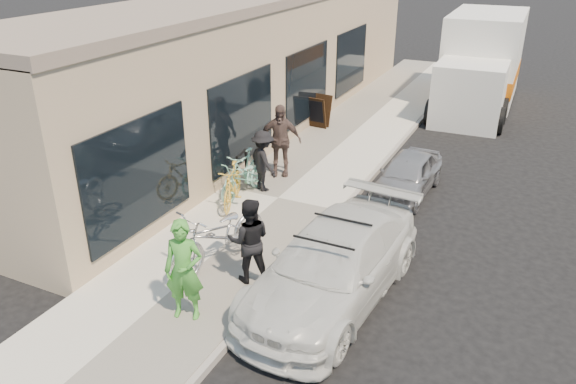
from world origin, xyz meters
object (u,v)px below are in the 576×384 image
(sedan_silver, at_px, (407,175))
(cruiser_bike_b, at_px, (244,178))
(cruiser_bike_c, at_px, (232,185))
(bystander_b, at_px, (280,140))
(sandwich_board, at_px, (319,112))
(woman_rider, at_px, (184,270))
(moving_truck, at_px, (480,66))
(tandem_bike, at_px, (219,236))
(man_standing, at_px, (249,241))
(cruiser_bike_a, at_px, (243,171))
(bike_rack, at_px, (242,166))
(sedan_white, at_px, (333,265))
(bystander_a, at_px, (263,161))

(sedan_silver, xyz_separation_m, cruiser_bike_b, (-3.38, -2.07, 0.09))
(cruiser_bike_c, distance_m, bystander_b, 2.11)
(sandwich_board, bearing_deg, woman_rider, -73.16)
(moving_truck, bearing_deg, woman_rider, -99.79)
(woman_rider, distance_m, cruiser_bike_c, 4.18)
(sandwich_board, bearing_deg, cruiser_bike_b, -79.61)
(tandem_bike, xyz_separation_m, man_standing, (0.76, -0.21, 0.19))
(man_standing, xyz_separation_m, cruiser_bike_c, (-1.86, 2.53, -0.32))
(cruiser_bike_a, bearing_deg, cruiser_bike_c, -73.39)
(bike_rack, relative_size, sedan_white, 0.19)
(sedan_white, distance_m, tandem_bike, 2.22)
(woman_rider, bearing_deg, moving_truck, 63.68)
(tandem_bike, height_order, cruiser_bike_b, tandem_bike)
(woman_rider, height_order, man_standing, woman_rider)
(sandwich_board, relative_size, man_standing, 0.63)
(man_standing, xyz_separation_m, bystander_a, (-1.61, 3.56, -0.05))
(moving_truck, height_order, cruiser_bike_a, moving_truck)
(sandwich_board, bearing_deg, moving_truck, 59.22)
(cruiser_bike_b, bearing_deg, moving_truck, 78.60)
(cruiser_bike_b, bearing_deg, bike_rack, 132.56)
(cruiser_bike_a, bearing_deg, sedan_silver, 30.63)
(bystander_a, bearing_deg, woman_rider, 136.44)
(sandwich_board, relative_size, bystander_a, 0.67)
(sedan_silver, distance_m, bystander_a, 3.52)
(sedan_white, bearing_deg, moving_truck, 93.57)
(moving_truck, bearing_deg, bystander_a, -109.70)
(man_standing, relative_size, cruiser_bike_c, 1.00)
(man_standing, bearing_deg, cruiser_bike_a, -86.60)
(bystander_a, bearing_deg, cruiser_bike_a, 56.85)
(sedan_white, xyz_separation_m, moving_truck, (0.34, 13.68, 0.78))
(cruiser_bike_a, bearing_deg, woman_rider, -66.82)
(bike_rack, height_order, sedan_silver, bike_rack)
(man_standing, xyz_separation_m, bystander_b, (-1.68, 4.58, 0.13))
(moving_truck, bearing_deg, sedan_silver, -93.50)
(sedan_white, xyz_separation_m, man_standing, (-1.46, -0.32, 0.28))
(sedan_white, bearing_deg, sandwich_board, 119.21)
(moving_truck, relative_size, cruiser_bike_a, 4.12)
(moving_truck, distance_m, woman_rider, 15.53)
(sedan_white, bearing_deg, man_standing, -162.77)
(sedan_silver, height_order, moving_truck, moving_truck)
(bike_rack, relative_size, cruiser_bike_b, 0.53)
(sedan_silver, relative_size, tandem_bike, 1.27)
(sedan_white, bearing_deg, bystander_b, 131.34)
(sedan_white, xyz_separation_m, cruiser_bike_b, (-3.33, 2.76, -0.08))
(bike_rack, distance_m, tandem_bike, 3.59)
(sedan_white, height_order, moving_truck, moving_truck)
(cruiser_bike_b, xyz_separation_m, bystander_a, (0.26, 0.48, 0.30))
(bike_rack, distance_m, sedan_white, 4.84)
(sedan_white, distance_m, cruiser_bike_b, 4.33)
(bike_rack, xyz_separation_m, moving_truck, (3.97, 10.50, 0.76))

